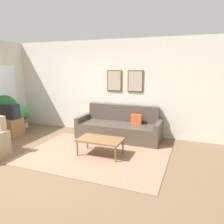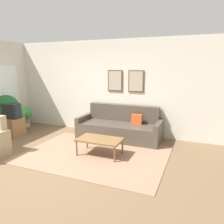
{
  "view_description": "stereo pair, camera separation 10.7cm",
  "coord_description": "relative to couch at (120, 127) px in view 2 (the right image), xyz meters",
  "views": [
    {
      "loc": [
        2.77,
        -3.42,
        1.96
      ],
      "look_at": [
        0.88,
        1.49,
        0.85
      ],
      "focal_mm": 35.0,
      "sensor_mm": 36.0,
      "label": 1
    },
    {
      "loc": [
        2.87,
        -3.38,
        1.96
      ],
      "look_at": [
        0.88,
        1.49,
        0.85
      ],
      "focal_mm": 35.0,
      "sensor_mm": 36.0,
      "label": 2
    }
  ],
  "objects": [
    {
      "name": "tv",
      "position": [
        -2.96,
        -0.98,
        0.43
      ],
      "size": [
        0.63,
        0.28,
        0.41
      ],
      "color": "black",
      "rests_on": "tv_stand"
    },
    {
      "name": "couch",
      "position": [
        0.0,
        0.0,
        0.0
      ],
      "size": [
        2.27,
        0.9,
        0.89
      ],
      "color": "#4C4238",
      "rests_on": "ground_plane"
    },
    {
      "name": "potted_plant_tall",
      "position": [
        -3.26,
        -0.81,
        0.44
      ],
      "size": [
        0.74,
        0.74,
        1.14
      ],
      "color": "#383D42",
      "rests_on": "ground_plane"
    },
    {
      "name": "wall_back",
      "position": [
        -0.87,
        0.46,
        1.05
      ],
      "size": [
        8.0,
        0.09,
        2.7
      ],
      "color": "beige",
      "rests_on": "ground_plane"
    },
    {
      "name": "potted_plant_by_window",
      "position": [
        -3.27,
        -0.09,
        0.11
      ],
      "size": [
        0.43,
        0.43,
        0.67
      ],
      "color": "beige",
      "rests_on": "ground_plane"
    },
    {
      "name": "coffee_table",
      "position": [
        -0.01,
        -1.29,
        0.05
      ],
      "size": [
        0.98,
        0.56,
        0.39
      ],
      "color": "brown",
      "rests_on": "ground_plane"
    },
    {
      "name": "ground_plane",
      "position": [
        -0.88,
        -2.06,
        -0.3
      ],
      "size": [
        16.0,
        16.0,
        0.0
      ],
      "primitive_type": "plane",
      "color": "brown"
    },
    {
      "name": "area_rug",
      "position": [
        -0.12,
        -1.31,
        -0.3
      ],
      "size": [
        3.15,
        2.25,
        0.01
      ],
      "color": "#937056",
      "rests_on": "ground_plane"
    },
    {
      "name": "potted_plant_small",
      "position": [
        -3.15,
        -0.55,
        0.26
      ],
      "size": [
        0.57,
        0.57,
        0.88
      ],
      "color": "#383D42",
      "rests_on": "ground_plane"
    },
    {
      "name": "tv_stand",
      "position": [
        -2.96,
        -0.98,
        -0.04
      ],
      "size": [
        0.66,
        0.49,
        0.53
      ],
      "color": "olive",
      "rests_on": "ground_plane"
    }
  ]
}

